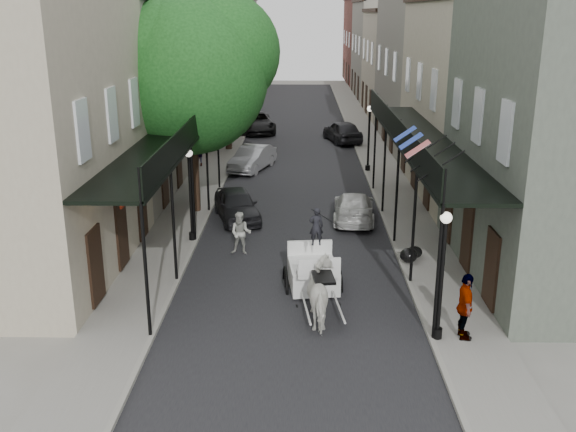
{
  "coord_description": "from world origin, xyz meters",
  "views": [
    {
      "loc": [
        0.25,
        -18.22,
        8.86
      ],
      "look_at": [
        -0.23,
        4.55,
        1.6
      ],
      "focal_mm": 40.0,
      "sensor_mm": 36.0,
      "label": 1
    }
  ],
  "objects_px": {
    "tree_near": "(199,69)",
    "pedestrian_sidewalk_right": "(465,307)",
    "car_right_near": "(354,207)",
    "car_right_far": "(342,131)",
    "pedestrian_sidewalk_left": "(199,152)",
    "lamppost_right_near": "(442,274)",
    "car_left_mid": "(252,158)",
    "tree_far": "(232,61)",
    "car_left_far": "(256,123)",
    "lamppost_left": "(190,193)",
    "horse": "(324,293)",
    "pedestrian_walking": "(241,233)",
    "car_left_near": "(237,205)",
    "carriage": "(312,251)",
    "lamppost_right_far": "(369,137)"
  },
  "relations": [
    {
      "from": "carriage",
      "to": "car_left_mid",
      "type": "bearing_deg",
      "value": 94.63
    },
    {
      "from": "lamppost_right_far",
      "to": "tree_far",
      "type": "bearing_deg",
      "value": 143.49
    },
    {
      "from": "pedestrian_sidewalk_left",
      "to": "car_left_near",
      "type": "height_order",
      "value": "pedestrian_sidewalk_left"
    },
    {
      "from": "tree_far",
      "to": "pedestrian_walking",
      "type": "distance_m",
      "value": 20.2
    },
    {
      "from": "pedestrian_walking",
      "to": "car_right_near",
      "type": "xyz_separation_m",
      "value": [
        4.63,
        4.26,
        -0.21
      ]
    },
    {
      "from": "lamppost_right_near",
      "to": "pedestrian_walking",
      "type": "relative_size",
      "value": 2.22
    },
    {
      "from": "horse",
      "to": "tree_far",
      "type": "bearing_deg",
      "value": -84.76
    },
    {
      "from": "lamppost_right_far",
      "to": "car_left_mid",
      "type": "bearing_deg",
      "value": 176.61
    },
    {
      "from": "pedestrian_sidewalk_right",
      "to": "tree_near",
      "type": "bearing_deg",
      "value": 39.86
    },
    {
      "from": "car_right_near",
      "to": "car_right_far",
      "type": "relative_size",
      "value": 0.93
    },
    {
      "from": "tree_near",
      "to": "lamppost_right_far",
      "type": "height_order",
      "value": "tree_near"
    },
    {
      "from": "tree_near",
      "to": "pedestrian_sidewalk_right",
      "type": "relative_size",
      "value": 4.98
    },
    {
      "from": "lamppost_left",
      "to": "horse",
      "type": "height_order",
      "value": "lamppost_left"
    },
    {
      "from": "car_left_mid",
      "to": "lamppost_left",
      "type": "bearing_deg",
      "value": -79.25
    },
    {
      "from": "pedestrian_sidewalk_left",
      "to": "car_right_near",
      "type": "xyz_separation_m",
      "value": [
        8.4,
        -9.92,
        -0.33
      ]
    },
    {
      "from": "car_left_far",
      "to": "carriage",
      "type": "bearing_deg",
      "value": -92.88
    },
    {
      "from": "lamppost_right_far",
      "to": "car_left_near",
      "type": "distance_m",
      "value": 11.3
    },
    {
      "from": "carriage",
      "to": "car_right_near",
      "type": "height_order",
      "value": "carriage"
    },
    {
      "from": "carriage",
      "to": "pedestrian_walking",
      "type": "distance_m",
      "value": 3.83
    },
    {
      "from": "car_left_near",
      "to": "car_left_far",
      "type": "bearing_deg",
      "value": 75.55
    },
    {
      "from": "pedestrian_sidewalk_left",
      "to": "car_right_far",
      "type": "xyz_separation_m",
      "value": [
        8.97,
        8.06,
        -0.17
      ]
    },
    {
      "from": "tree_far",
      "to": "pedestrian_walking",
      "type": "height_order",
      "value": "tree_far"
    },
    {
      "from": "lamppost_right_far",
      "to": "car_right_far",
      "type": "bearing_deg",
      "value": 95.91
    },
    {
      "from": "tree_far",
      "to": "car_left_far",
      "type": "height_order",
      "value": "tree_far"
    },
    {
      "from": "pedestrian_sidewalk_right",
      "to": "pedestrian_sidewalk_left",
      "type": "bearing_deg",
      "value": 30.26
    },
    {
      "from": "tree_far",
      "to": "horse",
      "type": "bearing_deg",
      "value": -78.27
    },
    {
      "from": "lamppost_right_near",
      "to": "pedestrian_walking",
      "type": "xyz_separation_m",
      "value": [
        -6.13,
        6.74,
        -1.21
      ]
    },
    {
      "from": "car_right_near",
      "to": "car_right_far",
      "type": "height_order",
      "value": "car_right_far"
    },
    {
      "from": "tree_near",
      "to": "tree_far",
      "type": "bearing_deg",
      "value": 90.19
    },
    {
      "from": "pedestrian_sidewalk_right",
      "to": "car_left_far",
      "type": "height_order",
      "value": "pedestrian_sidewalk_right"
    },
    {
      "from": "lamppost_right_far",
      "to": "pedestrian_walking",
      "type": "bearing_deg",
      "value": -114.79
    },
    {
      "from": "lamppost_left",
      "to": "car_left_far",
      "type": "xyz_separation_m",
      "value": [
        0.86,
        24.68,
        -1.28
      ]
    },
    {
      "from": "tree_near",
      "to": "car_left_mid",
      "type": "bearing_deg",
      "value": 79.0
    },
    {
      "from": "pedestrian_walking",
      "to": "horse",
      "type": "bearing_deg",
      "value": -55.88
    },
    {
      "from": "lamppost_right_near",
      "to": "lamppost_right_far",
      "type": "relative_size",
      "value": 1.0
    },
    {
      "from": "pedestrian_sidewalk_right",
      "to": "car_right_far",
      "type": "distance_m",
      "value": 29.03
    },
    {
      "from": "tree_near",
      "to": "car_left_far",
      "type": "relative_size",
      "value": 1.73
    },
    {
      "from": "pedestrian_sidewalk_right",
      "to": "car_left_mid",
      "type": "relative_size",
      "value": 0.45
    },
    {
      "from": "pedestrian_walking",
      "to": "car_left_near",
      "type": "distance_m",
      "value": 4.31
    },
    {
      "from": "car_left_mid",
      "to": "pedestrian_sidewalk_left",
      "type": "bearing_deg",
      "value": -171.63
    },
    {
      "from": "lamppost_right_near",
      "to": "pedestrian_sidewalk_right",
      "type": "height_order",
      "value": "lamppost_right_near"
    },
    {
      "from": "car_right_far",
      "to": "car_left_far",
      "type": "bearing_deg",
      "value": -44.3
    },
    {
      "from": "car_left_mid",
      "to": "car_left_far",
      "type": "distance_m",
      "value": 12.31
    },
    {
      "from": "horse",
      "to": "car_left_far",
      "type": "xyz_separation_m",
      "value": [
        -4.19,
        31.51,
        -0.14
      ]
    },
    {
      "from": "car_left_mid",
      "to": "carriage",
      "type": "bearing_deg",
      "value": -61.23
    },
    {
      "from": "carriage",
      "to": "car_right_far",
      "type": "relative_size",
      "value": 0.66
    },
    {
      "from": "tree_near",
      "to": "pedestrian_walking",
      "type": "bearing_deg",
      "value": -68.24
    },
    {
      "from": "pedestrian_sidewalk_right",
      "to": "lamppost_right_near",
      "type": "bearing_deg",
      "value": 93.35
    },
    {
      "from": "car_left_near",
      "to": "car_right_near",
      "type": "distance_m",
      "value": 5.2
    },
    {
      "from": "tree_far",
      "to": "car_left_near",
      "type": "height_order",
      "value": "tree_far"
    }
  ]
}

